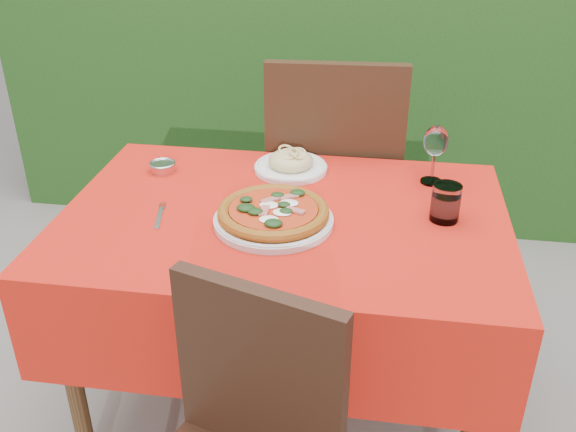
# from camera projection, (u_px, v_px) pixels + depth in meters

# --- Properties ---
(ground) EXTENTS (60.00, 60.00, 0.00)m
(ground) POSITION_uv_depth(u_px,v_px,m) (284.00, 407.00, 2.18)
(ground) COLOR slate
(ground) RESTS_ON ground
(hedge) EXTENTS (3.20, 0.55, 1.78)m
(hedge) POSITION_uv_depth(u_px,v_px,m) (334.00, 31.00, 3.08)
(hedge) COLOR black
(hedge) RESTS_ON ground
(dining_table) EXTENTS (1.26, 0.86, 0.75)m
(dining_table) POSITION_uv_depth(u_px,v_px,m) (284.00, 258.00, 1.89)
(dining_table) COLOR #4E2F19
(dining_table) RESTS_ON ground
(chair_far) EXTENTS (0.50, 0.50, 1.06)m
(chair_far) POSITION_uv_depth(u_px,v_px,m) (334.00, 175.00, 2.38)
(chair_far) COLOR black
(chair_far) RESTS_ON ground
(pizza_plate) EXTENTS (0.38, 0.38, 0.06)m
(pizza_plate) POSITION_uv_depth(u_px,v_px,m) (273.00, 215.00, 1.75)
(pizza_plate) COLOR silver
(pizza_plate) RESTS_ON dining_table
(pasta_plate) EXTENTS (0.24, 0.24, 0.07)m
(pasta_plate) POSITION_uv_depth(u_px,v_px,m) (291.00, 164.00, 2.06)
(pasta_plate) COLOR silver
(pasta_plate) RESTS_ON dining_table
(water_glass) EXTENTS (0.08, 0.08, 0.11)m
(water_glass) POSITION_uv_depth(u_px,v_px,m) (445.00, 204.00, 1.76)
(water_glass) COLOR silver
(water_glass) RESTS_ON dining_table
(wine_glass) EXTENTS (0.08, 0.08, 0.19)m
(wine_glass) POSITION_uv_depth(u_px,v_px,m) (436.00, 143.00, 1.93)
(wine_glass) COLOR silver
(wine_glass) RESTS_ON dining_table
(fork) EXTENTS (0.06, 0.17, 0.00)m
(fork) POSITION_uv_depth(u_px,v_px,m) (159.00, 218.00, 1.79)
(fork) COLOR silver
(fork) RESTS_ON dining_table
(steel_ramekin) EXTENTS (0.08, 0.08, 0.03)m
(steel_ramekin) POSITION_uv_depth(u_px,v_px,m) (163.00, 168.00, 2.06)
(steel_ramekin) COLOR silver
(steel_ramekin) RESTS_ON dining_table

